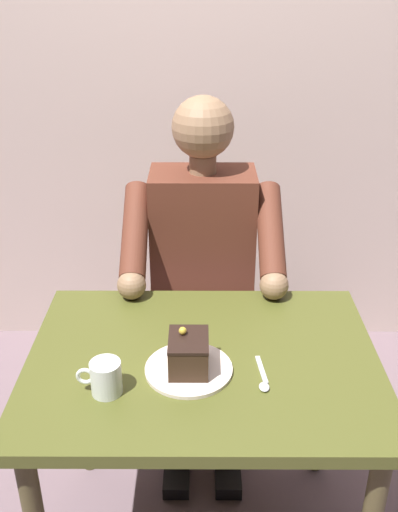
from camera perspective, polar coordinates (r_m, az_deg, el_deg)
The scene contains 8 objects.
cafe_rear_panel at distance 2.47m, azimuth 0.37°, elevation 23.71°, with size 6.40×0.12×3.00m, color beige.
dining_table at distance 1.62m, azimuth 0.39°, elevation -12.60°, with size 0.93×0.70×0.70m.
chair at distance 2.25m, azimuth 0.33°, elevation -3.23°, with size 0.42×0.42×0.91m.
seated_person at distance 2.03m, azimuth 0.35°, elevation -1.84°, with size 0.53×0.58×1.26m.
dessert_plate at distance 1.51m, azimuth -1.01°, elevation -11.06°, with size 0.23×0.23×0.01m, color silver.
cake_slice at distance 1.48m, azimuth -1.03°, elevation -9.51°, with size 0.10×0.12×0.11m.
coffee_cup at distance 1.44m, azimuth -9.20°, elevation -11.66°, with size 0.11×0.08×0.09m.
dessert_spoon at distance 1.49m, azimuth 6.30°, elevation -11.91°, with size 0.03×0.14×0.01m.
Camera 1 is at (0.01, 1.25, 1.63)m, focal length 40.69 mm.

